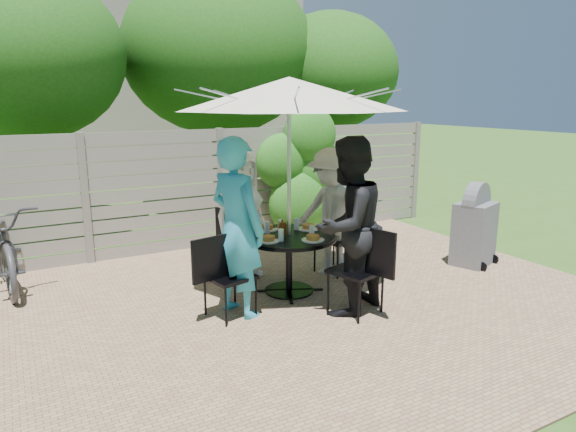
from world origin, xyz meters
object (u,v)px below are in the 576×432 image
plate_left (268,239)px  glass_back (267,227)px  coffee_cup (281,226)px  umbrella (289,94)px  bicycle (3,244)px  chair_back (234,256)px  syrup_jug (282,229)px  glass_right (296,224)px  chair_right (336,252)px  person_right (331,213)px  person_front (348,227)px  patio_table (289,253)px  glass_front (312,231)px  chair_left (229,293)px  glass_left (281,235)px  bbq_grill (474,228)px  person_back (240,216)px  chair_front (357,288)px  plate_right (308,227)px  person_left (237,228)px  plate_front (313,238)px

plate_left → glass_back: size_ratio=1.86×
glass_back → coffee_cup: size_ratio=1.17×
umbrella → bicycle: bearing=147.1°
chair_back → syrup_jug: (0.25, -0.88, 0.54)m
glass_right → chair_right: bearing=11.5°
chair_right → syrup_jug: chair_right is taller
person_right → syrup_jug: (-0.85, -0.26, -0.04)m
glass_back → umbrella: bearing=-48.0°
person_front → plate_left: bearing=-66.6°
patio_table → person_right: 0.90m
patio_table → glass_front: glass_front is taller
chair_left → person_front: bearing=-33.4°
chair_right → glass_left: bearing=8.4°
bbq_grill → chair_right: bearing=140.5°
glass_front → bbq_grill: 2.60m
coffee_cup → person_back: bearing=119.3°
glass_left → bbq_grill: 2.99m
person_back → syrup_jug: (0.21, -0.75, -0.03)m
syrup_jug → chair_front: bearing=-66.7°
person_back → glass_back: person_back is taller
glass_front → bicycle: size_ratio=0.07×
person_front → plate_right: size_ratio=7.40×
bicycle → bbq_grill: size_ratio=1.73×
plate_right → bbq_grill: 2.48m
glass_front → bicycle: bearing=146.0°
person_right → syrup_jug: bearing=-93.2°
glass_back → bbq_grill: bbq_grill is taller
person_left → umbrella: bearing=-90.0°
plate_front → bbq_grill: size_ratio=0.22×
person_back → chair_front: (0.61, -1.69, -0.53)m
person_back → chair_front: 1.87m
chair_back → syrup_jug: 1.06m
umbrella → plate_right: bearing=20.0°
chair_right → plate_front: bearing=24.0°
glass_back → person_right: bearing=4.5°
chair_right → plate_right: bearing=3.5°
plate_front → plate_right: bearing=65.0°
person_front → syrup_jug: person_front is taller
bicycle → glass_left: bearing=-42.9°
plate_front → bbq_grill: bbq_grill is taller
chair_right → glass_front: 1.03m
chair_front → person_front: (-0.05, 0.13, 0.66)m
person_front → person_right: bearing=-135.0°
syrup_jug → person_back: bearing=105.6°
glass_left → syrup_jug: syrup_jug is taller
chair_right → glass_right: chair_right is taller
plate_left → chair_back: bearing=89.4°
patio_table → umbrella: 1.84m
chair_front → glass_left: chair_front is taller
person_back → glass_front: 1.10m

